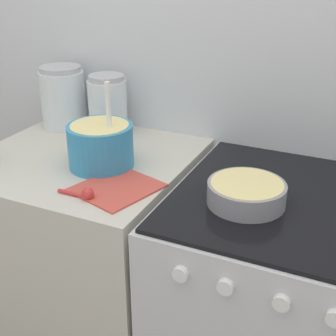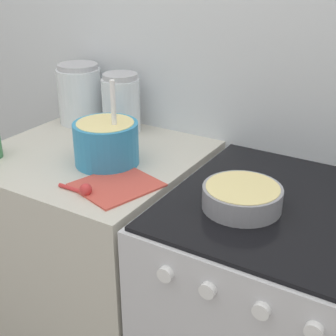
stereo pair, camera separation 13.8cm
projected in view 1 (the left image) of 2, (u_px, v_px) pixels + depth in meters
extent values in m
cube|color=silver|center=(220.00, 57.00, 1.62)|extent=(4.41, 0.05, 2.40)
cube|color=beige|center=(91.00, 265.00, 1.77)|extent=(0.71, 0.68, 0.90)
cube|color=silver|center=(273.00, 322.00, 1.51)|extent=(0.66, 0.68, 0.89)
cube|color=black|center=(288.00, 200.00, 1.32)|extent=(0.63, 0.65, 0.01)
cylinder|color=white|center=(181.00, 274.00, 1.14)|extent=(0.04, 0.02, 0.04)
cylinder|color=white|center=(225.00, 287.00, 1.09)|extent=(0.04, 0.02, 0.04)
cylinder|color=white|center=(281.00, 303.00, 1.04)|extent=(0.04, 0.02, 0.04)
cylinder|color=white|center=(335.00, 318.00, 1.00)|extent=(0.04, 0.02, 0.04)
cylinder|color=#338CBF|center=(101.00, 146.00, 1.49)|extent=(0.21, 0.21, 0.14)
cylinder|color=#EFDB8C|center=(100.00, 136.00, 1.47)|extent=(0.18, 0.18, 0.08)
cylinder|color=white|center=(109.00, 123.00, 1.44)|extent=(0.02, 0.02, 0.26)
cylinder|color=gray|center=(246.00, 194.00, 1.28)|extent=(0.22, 0.22, 0.06)
cylinder|color=#EFDB8C|center=(246.00, 191.00, 1.27)|extent=(0.20, 0.20, 0.05)
cylinder|color=silver|center=(63.00, 99.00, 1.82)|extent=(0.17, 0.17, 0.22)
cylinder|color=white|center=(64.00, 110.00, 1.84)|extent=(0.15, 0.15, 0.13)
cylinder|color=#B2B2B7|center=(60.00, 69.00, 1.77)|extent=(0.16, 0.16, 0.02)
cylinder|color=silver|center=(108.00, 107.00, 1.75)|extent=(0.14, 0.14, 0.20)
cylinder|color=red|center=(108.00, 118.00, 1.76)|extent=(0.13, 0.13, 0.12)
cylinder|color=#B2B2B7|center=(106.00, 78.00, 1.70)|extent=(0.13, 0.13, 0.02)
cube|color=#CC4C3F|center=(117.00, 187.00, 1.37)|extent=(0.26, 0.27, 0.01)
cylinder|color=red|center=(72.00, 194.00, 1.33)|extent=(0.09, 0.01, 0.01)
sphere|color=red|center=(88.00, 194.00, 1.30)|extent=(0.04, 0.04, 0.04)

